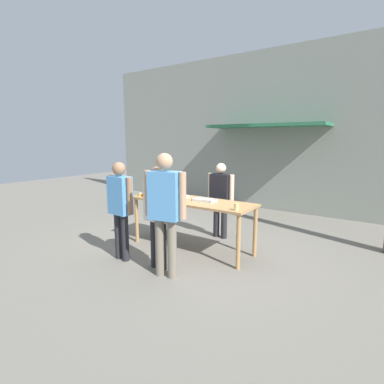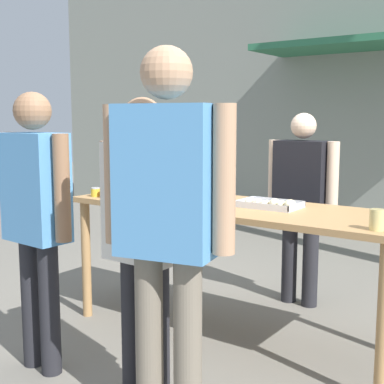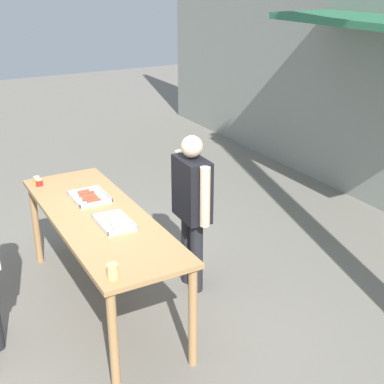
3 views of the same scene
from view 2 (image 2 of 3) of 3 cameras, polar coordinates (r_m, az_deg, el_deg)
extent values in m
plane|color=slate|center=(3.91, 4.34, -15.01)|extent=(24.00, 24.00, 0.00)
cube|color=tan|center=(3.65, 4.50, -1.67)|extent=(2.36, 0.78, 0.04)
cylinder|color=tan|center=(4.20, -11.22, -7.06)|extent=(0.07, 0.07, 0.90)
cylinder|color=tan|center=(3.06, 19.72, -13.20)|extent=(0.07, 0.07, 0.90)
cylinder|color=tan|center=(4.65, -5.34, -5.46)|extent=(0.07, 0.07, 0.90)
cube|color=silver|center=(3.90, 0.00, -0.67)|extent=(0.39, 0.31, 0.01)
cube|color=silver|center=(3.78, -1.35, -0.63)|extent=(0.39, 0.01, 0.03)
cube|color=silver|center=(4.03, 1.26, -0.10)|extent=(0.39, 0.01, 0.03)
cube|color=silver|center=(4.01, -2.20, -0.13)|extent=(0.01, 0.31, 0.03)
cube|color=silver|center=(3.80, 2.33, -0.60)|extent=(0.01, 0.31, 0.03)
cylinder|color=brown|center=(3.99, -1.86, -0.24)|extent=(0.03, 0.11, 0.03)
cylinder|color=brown|center=(3.97, -1.15, -0.27)|extent=(0.03, 0.15, 0.03)
cylinder|color=brown|center=(3.93, -0.68, -0.39)|extent=(0.03, 0.15, 0.02)
cylinder|color=brown|center=(3.90, 0.03, -0.40)|extent=(0.03, 0.13, 0.03)
cylinder|color=brown|center=(3.87, 0.50, -0.50)|extent=(0.03, 0.15, 0.03)
cylinder|color=brown|center=(3.85, 1.28, -0.54)|extent=(0.03, 0.13, 0.03)
cylinder|color=brown|center=(3.82, 1.87, -0.58)|extent=(0.04, 0.14, 0.03)
cube|color=silver|center=(3.58, 8.27, -1.55)|extent=(0.40, 0.26, 0.01)
cube|color=silver|center=(3.46, 7.31, -1.49)|extent=(0.40, 0.01, 0.03)
cube|color=silver|center=(3.69, 9.18, -0.95)|extent=(0.40, 0.01, 0.03)
cube|color=silver|center=(3.67, 5.56, -0.93)|extent=(0.01, 0.26, 0.03)
cube|color=silver|center=(3.49, 11.12, -1.50)|extent=(0.01, 0.26, 0.03)
ellipsoid|color=beige|center=(3.64, 6.15, -0.95)|extent=(0.06, 0.10, 0.04)
ellipsoid|color=beige|center=(3.62, 7.06, -1.03)|extent=(0.06, 0.10, 0.04)
ellipsoid|color=beige|center=(3.59, 7.88, -1.16)|extent=(0.06, 0.10, 0.03)
ellipsoid|color=beige|center=(3.57, 8.77, -1.10)|extent=(0.07, 0.11, 0.05)
ellipsoid|color=beige|center=(3.53, 9.54, -1.28)|extent=(0.06, 0.11, 0.04)
ellipsoid|color=beige|center=(3.50, 10.41, -1.26)|extent=(0.08, 0.13, 0.06)
cylinder|color=gold|center=(4.08, -10.25, -0.06)|extent=(0.07, 0.07, 0.06)
cylinder|color=#B2B2B7|center=(4.08, -10.26, 0.41)|extent=(0.06, 0.06, 0.01)
cylinder|color=#B22319|center=(4.01, -9.30, -0.17)|extent=(0.07, 0.07, 0.06)
cylinder|color=#B2B2B7|center=(4.01, -9.31, 0.31)|extent=(0.06, 0.06, 0.01)
cylinder|color=#DBC67A|center=(2.98, 19.13, -2.81)|extent=(0.08, 0.08, 0.11)
cylinder|color=#232328|center=(4.53, 10.35, -6.87)|extent=(0.13, 0.13, 0.75)
cylinder|color=#232328|center=(4.45, 12.51, -7.20)|extent=(0.13, 0.13, 0.75)
cube|color=black|center=(4.37, 11.67, 1.50)|extent=(0.43, 0.25, 0.59)
sphere|color=beige|center=(4.34, 11.82, 6.93)|extent=(0.20, 0.20, 0.20)
cylinder|color=beige|center=(4.49, 8.74, 1.93)|extent=(0.09, 0.09, 0.56)
cylinder|color=beige|center=(4.26, 14.76, 1.44)|extent=(0.09, 0.09, 0.56)
cylinder|color=#232328|center=(3.35, -14.95, -11.95)|extent=(0.12, 0.12, 0.80)
cylinder|color=#232328|center=(3.49, -16.75, -11.20)|extent=(0.12, 0.12, 0.80)
cube|color=#5193D1|center=(3.25, -16.35, 0.47)|extent=(0.41, 0.24, 0.64)
sphere|color=#936B4C|center=(3.23, -16.66, 8.30)|extent=(0.22, 0.22, 0.22)
cylinder|color=#936B4C|center=(3.05, -13.70, 0.40)|extent=(0.09, 0.09, 0.60)
cylinder|color=#936B4C|center=(3.46, -18.72, 1.06)|extent=(0.09, 0.09, 0.60)
cylinder|color=#756B5B|center=(2.64, -0.46, -16.30)|extent=(0.14, 0.14, 0.89)
cylinder|color=#756B5B|center=(2.72, -4.58, -15.55)|extent=(0.14, 0.14, 0.89)
cube|color=#5193D1|center=(2.46, -2.67, 1.20)|extent=(0.50, 0.34, 0.70)
sphere|color=tan|center=(2.46, -2.75, 12.62)|extent=(0.24, 0.24, 0.24)
cylinder|color=tan|center=(2.36, 3.46, 1.31)|extent=(0.10, 0.10, 0.67)
cylinder|color=tan|center=(2.60, -8.23, 1.86)|extent=(0.10, 0.10, 0.67)
cylinder|color=#232328|center=(2.92, -3.63, -14.94)|extent=(0.12, 0.12, 0.78)
cylinder|color=#232328|center=(3.03, -6.35, -14.07)|extent=(0.12, 0.12, 0.78)
cube|color=silver|center=(2.78, -5.20, -1.06)|extent=(0.41, 0.23, 0.62)
sphere|color=#936B4C|center=(2.75, -5.31, 7.86)|extent=(0.21, 0.21, 0.21)
cylinder|color=#936B4C|center=(2.62, -1.14, -1.24)|extent=(0.09, 0.09, 0.59)
cylinder|color=#936B4C|center=(2.95, -8.81, -0.29)|extent=(0.09, 0.09, 0.59)
camera|label=1|loc=(1.88, 172.82, 7.72)|focal=28.00mm
camera|label=3|loc=(3.17, 92.07, 26.19)|focal=50.00mm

